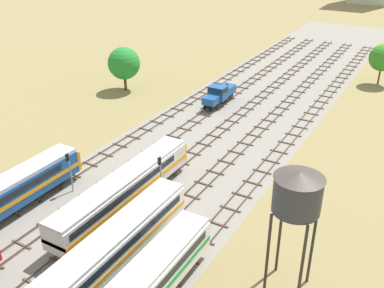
{
  "coord_description": "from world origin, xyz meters",
  "views": [
    {
      "loc": [
        25.24,
        5.22,
        27.02
      ],
      "look_at": [
        0.0,
        49.29,
        1.5
      ],
      "focal_mm": 41.03,
      "sensor_mm": 36.0,
      "label": 1
    }
  ],
  "objects_px": {
    "passenger_coach_centre_mid": "(100,257)",
    "diesel_railcar_centre_left_far": "(124,188)",
    "shunter_loco_left_farther": "(219,93)",
    "signal_post_nearest": "(69,167)",
    "water_tower": "(297,194)",
    "signal_post_near": "(160,173)"
  },
  "relations": [
    {
      "from": "passenger_coach_centre_mid",
      "to": "water_tower",
      "type": "height_order",
      "value": "water_tower"
    },
    {
      "from": "shunter_loco_left_farther",
      "to": "signal_post_nearest",
      "type": "xyz_separation_m",
      "value": [
        -2.43,
        -31.92,
        1.12
      ]
    },
    {
      "from": "diesel_railcar_centre_left_far",
      "to": "shunter_loco_left_farther",
      "type": "xyz_separation_m",
      "value": [
        -4.86,
        31.62,
        -0.59
      ]
    },
    {
      "from": "water_tower",
      "to": "signal_post_nearest",
      "type": "xyz_separation_m",
      "value": [
        -25.71,
        1.97,
        -5.99
      ]
    },
    {
      "from": "shunter_loco_left_farther",
      "to": "signal_post_nearest",
      "type": "distance_m",
      "value": 32.03
    },
    {
      "from": "signal_post_nearest",
      "to": "shunter_loco_left_farther",
      "type": "bearing_deg",
      "value": 85.65
    },
    {
      "from": "passenger_coach_centre_mid",
      "to": "water_tower",
      "type": "bearing_deg",
      "value": 27.93
    },
    {
      "from": "diesel_railcar_centre_left_far",
      "to": "shunter_loco_left_farther",
      "type": "distance_m",
      "value": 32.0
    },
    {
      "from": "shunter_loco_left_farther",
      "to": "signal_post_near",
      "type": "relative_size",
      "value": 1.55
    },
    {
      "from": "shunter_loco_left_farther",
      "to": "passenger_coach_centre_mid",
      "type": "bearing_deg",
      "value": -76.69
    },
    {
      "from": "passenger_coach_centre_mid",
      "to": "shunter_loco_left_farther",
      "type": "bearing_deg",
      "value": 103.31
    },
    {
      "from": "shunter_loco_left_farther",
      "to": "signal_post_nearest",
      "type": "relative_size",
      "value": 1.73
    },
    {
      "from": "signal_post_nearest",
      "to": "diesel_railcar_centre_left_far",
      "type": "bearing_deg",
      "value": 2.31
    },
    {
      "from": "passenger_coach_centre_mid",
      "to": "shunter_loco_left_farther",
      "type": "distance_m",
      "value": 42.22
    },
    {
      "from": "passenger_coach_centre_mid",
      "to": "diesel_railcar_centre_left_far",
      "type": "relative_size",
      "value": 1.07
    },
    {
      "from": "shunter_loco_left_farther",
      "to": "signal_post_near",
      "type": "bearing_deg",
      "value": -75.64
    },
    {
      "from": "diesel_railcar_centre_left_far",
      "to": "signal_post_near",
      "type": "xyz_separation_m",
      "value": [
        2.43,
        3.17,
        0.86
      ]
    },
    {
      "from": "passenger_coach_centre_mid",
      "to": "diesel_railcar_centre_left_far",
      "type": "distance_m",
      "value": 10.63
    },
    {
      "from": "shunter_loco_left_farther",
      "to": "signal_post_near",
      "type": "xyz_separation_m",
      "value": [
        7.29,
        -28.45,
        1.45
      ]
    },
    {
      "from": "water_tower",
      "to": "shunter_loco_left_farther",
      "type": "bearing_deg",
      "value": 124.49
    },
    {
      "from": "water_tower",
      "to": "signal_post_near",
      "type": "relative_size",
      "value": 2.02
    },
    {
      "from": "passenger_coach_centre_mid",
      "to": "water_tower",
      "type": "xyz_separation_m",
      "value": [
        13.57,
        7.19,
        6.51
      ]
    }
  ]
}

